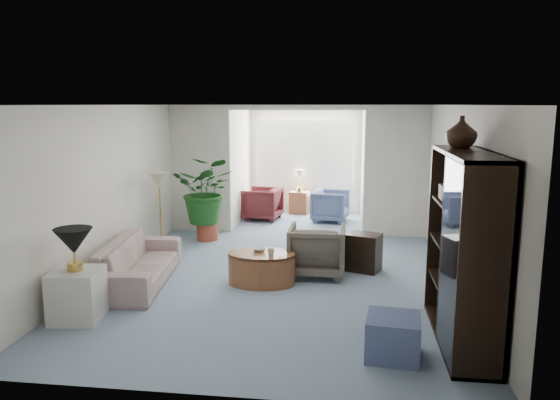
# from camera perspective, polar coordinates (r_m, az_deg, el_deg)

# --- Properties ---
(floor) EXTENTS (6.00, 6.00, 0.00)m
(floor) POSITION_cam_1_polar(r_m,az_deg,el_deg) (7.66, -0.58, -8.92)
(floor) COLOR #7B8FA3
(floor) RESTS_ON ground
(sunroom_floor) EXTENTS (2.60, 2.60, 0.00)m
(sunroom_floor) POSITION_cam_1_polar(r_m,az_deg,el_deg) (11.59, 2.22, -2.32)
(sunroom_floor) COLOR #7B8FA3
(sunroom_floor) RESTS_ON ground
(back_pier_left) EXTENTS (1.20, 0.12, 2.50)m
(back_pier_left) POSITION_cam_1_polar(r_m,az_deg,el_deg) (10.65, -8.53, 3.29)
(back_pier_left) COLOR white
(back_pier_left) RESTS_ON ground
(back_pier_right) EXTENTS (1.20, 0.12, 2.50)m
(back_pier_right) POSITION_cam_1_polar(r_m,az_deg,el_deg) (10.28, 12.32, 2.93)
(back_pier_right) COLOR white
(back_pier_right) RESTS_ON ground
(back_header) EXTENTS (2.60, 0.12, 0.10)m
(back_header) POSITION_cam_1_polar(r_m,az_deg,el_deg) (10.22, 1.75, 9.86)
(back_header) COLOR white
(back_header) RESTS_ON back_pier_left
(window_pane) EXTENTS (2.20, 0.02, 1.50)m
(window_pane) POSITION_cam_1_polar(r_m,az_deg,el_deg) (12.44, 2.71, 5.07)
(window_pane) COLOR white
(window_blinds) EXTENTS (2.20, 0.02, 1.50)m
(window_blinds) POSITION_cam_1_polar(r_m,az_deg,el_deg) (12.41, 2.70, 5.06)
(window_blinds) COLOR white
(framed_picture) EXTENTS (0.04, 0.50, 0.40)m
(framed_picture) POSITION_cam_1_polar(r_m,az_deg,el_deg) (7.26, 18.92, 3.25)
(framed_picture) COLOR beige
(sofa) EXTENTS (1.04, 2.16, 0.61)m
(sofa) POSITION_cam_1_polar(r_m,az_deg,el_deg) (7.87, -14.94, -6.44)
(sofa) COLOR #B4A798
(sofa) RESTS_ON ground
(end_table) EXTENTS (0.61, 0.61, 0.60)m
(end_table) POSITION_cam_1_polar(r_m,az_deg,el_deg) (6.79, -20.86, -9.46)
(end_table) COLOR silver
(end_table) RESTS_ON ground
(table_lamp) EXTENTS (0.44, 0.44, 0.30)m
(table_lamp) POSITION_cam_1_polar(r_m,az_deg,el_deg) (6.61, -21.22, -4.12)
(table_lamp) COLOR black
(table_lamp) RESTS_ON end_table
(floor_lamp) EXTENTS (0.36, 0.36, 0.28)m
(floor_lamp) POSITION_cam_1_polar(r_m,az_deg,el_deg) (9.16, -12.81, 2.05)
(floor_lamp) COLOR beige
(floor_lamp) RESTS_ON ground
(coffee_table) EXTENTS (1.19, 1.19, 0.45)m
(coffee_table) POSITION_cam_1_polar(r_m,az_deg,el_deg) (7.59, -1.98, -7.32)
(coffee_table) COLOR brown
(coffee_table) RESTS_ON ground
(coffee_bowl) EXTENTS (0.25, 0.25, 0.05)m
(coffee_bowl) POSITION_cam_1_polar(r_m,az_deg,el_deg) (7.62, -2.24, -5.30)
(coffee_bowl) COLOR silver
(coffee_bowl) RESTS_ON coffee_table
(coffee_cup) EXTENTS (0.13, 0.13, 0.10)m
(coffee_cup) POSITION_cam_1_polar(r_m,az_deg,el_deg) (7.39, -0.97, -5.59)
(coffee_cup) COLOR beige
(coffee_cup) RESTS_ON coffee_table
(wingback_chair) EXTENTS (0.81, 0.84, 0.76)m
(wingback_chair) POSITION_cam_1_polar(r_m,az_deg,el_deg) (7.95, 3.96, -5.37)
(wingback_chair) COLOR #615C4D
(wingback_chair) RESTS_ON ground
(side_table_dark) EXTENTS (0.58, 0.53, 0.57)m
(side_table_dark) POSITION_cam_1_polar(r_m,az_deg,el_deg) (8.26, 8.95, -5.54)
(side_table_dark) COLOR black
(side_table_dark) RESTS_ON ground
(entertainment_cabinet) EXTENTS (0.49, 1.83, 2.03)m
(entertainment_cabinet) POSITION_cam_1_polar(r_m,az_deg,el_deg) (5.93, 19.11, -4.94)
(entertainment_cabinet) COLOR black
(entertainment_cabinet) RESTS_ON ground
(cabinet_urn) EXTENTS (0.34, 0.34, 0.35)m
(cabinet_urn) POSITION_cam_1_polar(r_m,az_deg,el_deg) (6.24, 18.83, 6.92)
(cabinet_urn) COLOR black
(cabinet_urn) RESTS_ON entertainment_cabinet
(ottoman) EXTENTS (0.58, 0.58, 0.42)m
(ottoman) POSITION_cam_1_polar(r_m,az_deg,el_deg) (5.63, 11.99, -14.11)
(ottoman) COLOR #4E5D86
(ottoman) RESTS_ON ground
(plant_pot) EXTENTS (0.40, 0.40, 0.32)m
(plant_pot) POSITION_cam_1_polar(r_m,az_deg,el_deg) (10.11, -7.77, -3.34)
(plant_pot) COLOR brown
(plant_pot) RESTS_ON ground
(house_plant) EXTENTS (1.13, 0.98, 1.25)m
(house_plant) POSITION_cam_1_polar(r_m,az_deg,el_deg) (9.95, -7.88, 1.06)
(house_plant) COLOR #1B4F1B
(house_plant) RESTS_ON plant_pot
(sunroom_chair_blue) EXTENTS (0.85, 0.83, 0.68)m
(sunroom_chair_blue) POSITION_cam_1_polar(r_m,az_deg,el_deg) (11.59, 5.43, -0.63)
(sunroom_chair_blue) COLOR #4E5D86
(sunroom_chair_blue) RESTS_ON ground
(sunroom_chair_maroon) EXTENTS (0.88, 0.87, 0.70)m
(sunroom_chair_maroon) POSITION_cam_1_polar(r_m,az_deg,el_deg) (11.73, -1.91, -0.40)
(sunroom_chair_maroon) COLOR #561D20
(sunroom_chair_maroon) RESTS_ON ground
(sunroom_table) EXTENTS (0.47, 0.39, 0.51)m
(sunroom_table) POSITION_cam_1_polar(r_m,az_deg,el_deg) (12.39, 2.08, -0.28)
(sunroom_table) COLOR brown
(sunroom_table) RESTS_ON ground
(shelf_clutter) EXTENTS (0.30, 1.19, 1.06)m
(shelf_clutter) POSITION_cam_1_polar(r_m,az_deg,el_deg) (5.80, 18.88, -4.52)
(shelf_clutter) COLOR black
(shelf_clutter) RESTS_ON entertainment_cabinet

